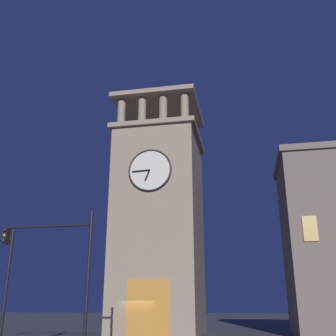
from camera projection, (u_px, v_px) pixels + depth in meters
clocktower at (159, 223)px, 34.41m from camera, size 7.41×8.08×22.00m
traffic_signal_mid at (61, 258)px, 19.11m from camera, size 4.66×0.41×6.55m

